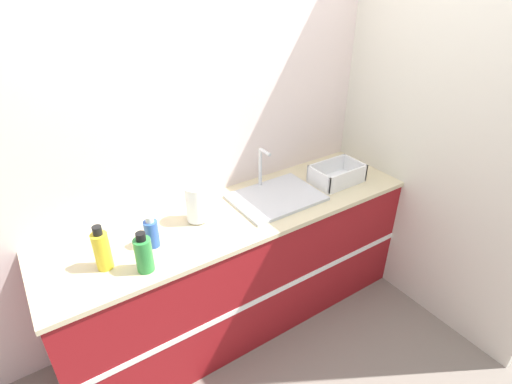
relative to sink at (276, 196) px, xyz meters
name	(u,v)px	position (x,y,z in m)	size (l,w,h in m)	color
ground_plane	(264,344)	(-0.29, -0.31, -0.91)	(12.00, 12.00, 0.00)	slate
wall_back	(208,133)	(-0.29, 0.33, 0.39)	(4.74, 0.06, 2.60)	silver
wall_right	(381,113)	(0.91, 0.00, 0.39)	(0.06, 2.62, 2.60)	beige
counter_cabinet	(239,267)	(-0.29, -0.01, -0.46)	(2.37, 0.64, 0.89)	maroon
sink	(276,196)	(0.00, 0.00, 0.00)	(0.56, 0.41, 0.29)	silver
paper_towel_roll	(196,204)	(-0.54, 0.05, 0.10)	(0.12, 0.12, 0.23)	#4C4C51
dish_rack	(337,176)	(0.49, -0.05, 0.03)	(0.35, 0.23, 0.13)	white
bottle_yellow	(102,250)	(-1.11, -0.07, 0.09)	(0.08, 0.08, 0.25)	yellow
bottle_blue	(152,233)	(-0.85, -0.04, 0.07)	(0.08, 0.08, 0.19)	#2D56B7
bottle_green	(144,254)	(-0.95, -0.21, 0.08)	(0.09, 0.09, 0.22)	#2D8C3D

